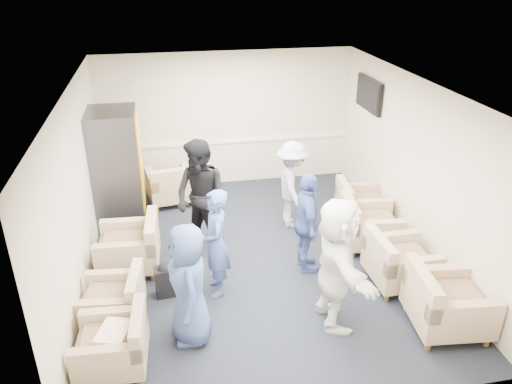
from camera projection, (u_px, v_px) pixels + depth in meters
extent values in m
plane|color=black|center=(256.00, 258.00, 7.86)|extent=(6.00, 6.00, 0.00)
plane|color=white|center=(256.00, 88.00, 6.70)|extent=(6.00, 6.00, 0.00)
cube|color=beige|center=(227.00, 120.00, 9.94)|extent=(5.00, 0.02, 2.70)
cube|color=beige|center=(317.00, 308.00, 4.62)|extent=(5.00, 0.02, 2.70)
cube|color=beige|center=(77.00, 194.00, 6.85)|extent=(0.02, 6.00, 2.70)
cube|color=beige|center=(414.00, 167.00, 7.71)|extent=(0.02, 6.00, 2.70)
cube|color=white|center=(228.00, 142.00, 10.12)|extent=(4.98, 0.04, 0.06)
cube|color=black|center=(369.00, 94.00, 9.00)|extent=(0.07, 1.00, 0.58)
cube|color=black|center=(367.00, 94.00, 8.99)|extent=(0.01, 0.92, 0.50)
cube|color=#47484F|center=(370.00, 102.00, 9.07)|extent=(0.04, 0.10, 0.25)
cube|color=tan|center=(112.00, 351.00, 5.68)|extent=(0.82, 0.82, 0.26)
cube|color=#835E48|center=(110.00, 339.00, 5.60)|extent=(0.57, 0.54, 0.09)
cube|color=tan|center=(138.00, 327.00, 5.58)|extent=(0.18, 0.78, 0.37)
cube|color=tan|center=(113.00, 306.00, 6.41)|extent=(0.84, 0.84, 0.25)
cube|color=#835E48|center=(111.00, 296.00, 6.33)|extent=(0.58, 0.55, 0.09)
cube|color=tan|center=(135.00, 286.00, 6.30)|extent=(0.22, 0.77, 0.36)
cube|color=tan|center=(129.00, 253.00, 7.49)|extent=(0.93, 0.93, 0.29)
cube|color=#835E48|center=(128.00, 241.00, 7.41)|extent=(0.65, 0.61, 0.10)
cube|color=tan|center=(152.00, 231.00, 7.39)|extent=(0.20, 0.89, 0.41)
cube|color=tan|center=(447.00, 309.00, 6.28)|extent=(1.00, 1.00, 0.30)
cube|color=#835E48|center=(450.00, 296.00, 6.19)|extent=(0.69, 0.65, 0.11)
cube|color=tan|center=(422.00, 287.00, 6.10)|extent=(0.25, 0.92, 0.43)
cube|color=tan|center=(400.00, 267.00, 7.15)|extent=(0.86, 0.86, 0.28)
cube|color=#835E48|center=(402.00, 256.00, 7.07)|extent=(0.60, 0.56, 0.10)
cube|color=tan|center=(380.00, 250.00, 6.94)|extent=(0.15, 0.85, 0.40)
cube|color=tan|center=(370.00, 231.00, 8.11)|extent=(0.98, 0.98, 0.29)
cube|color=#835E48|center=(371.00, 220.00, 8.02)|extent=(0.67, 0.64, 0.10)
cube|color=tan|center=(350.00, 212.00, 7.94)|extent=(0.26, 0.88, 0.41)
cube|color=tan|center=(362.00, 209.00, 8.83)|extent=(0.89, 0.89, 0.27)
cube|color=#835E48|center=(363.00, 200.00, 8.75)|extent=(0.61, 0.58, 0.10)
cube|color=tan|center=(345.00, 193.00, 8.66)|extent=(0.22, 0.82, 0.38)
cube|color=tan|center=(171.00, 189.00, 9.58)|extent=(0.97, 0.97, 0.28)
cube|color=#835E48|center=(170.00, 180.00, 9.50)|extent=(0.63, 0.67, 0.10)
cube|color=tan|center=(174.00, 180.00, 9.13)|extent=(0.86, 0.27, 0.40)
cube|color=#47484F|center=(117.00, 168.00, 8.57)|extent=(0.80, 0.96, 2.02)
cube|color=#DC6504|center=(141.00, 161.00, 8.59)|extent=(0.02, 0.81, 1.62)
cube|color=black|center=(145.00, 204.00, 8.96)|extent=(0.02, 0.48, 0.13)
cube|color=black|center=(167.00, 281.00, 6.92)|extent=(0.33, 0.25, 0.43)
sphere|color=black|center=(165.00, 269.00, 6.84)|extent=(0.22, 0.22, 0.22)
cube|color=white|center=(114.00, 334.00, 5.58)|extent=(0.44, 0.51, 0.12)
imported|color=#3D5394|center=(189.00, 285.00, 5.89)|extent=(0.55, 0.80, 1.57)
imported|color=#3D5394|center=(216.00, 243.00, 6.75)|extent=(0.40, 0.58, 1.56)
imported|color=black|center=(201.00, 198.00, 7.68)|extent=(1.13, 1.14, 1.86)
imported|color=silver|center=(292.00, 185.00, 8.51)|extent=(0.60, 1.01, 1.54)
imported|color=#3D5394|center=(307.00, 223.00, 7.27)|extent=(0.44, 0.94, 1.56)
imported|color=white|center=(337.00, 263.00, 6.14)|extent=(0.58, 1.65, 1.76)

